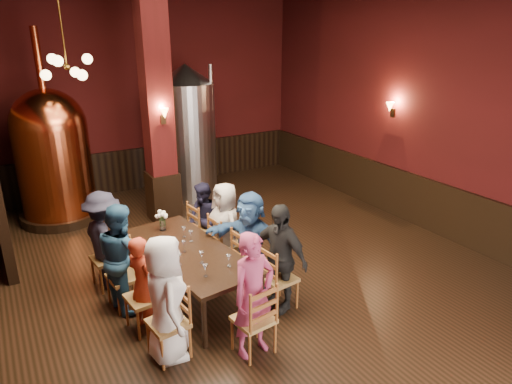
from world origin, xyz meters
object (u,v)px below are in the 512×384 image
dining_table (189,253)px  rose_vase (162,217)px  person_1 (143,284)px  person_2 (122,257)px  person_0 (166,299)px  copper_kettle (53,154)px  steel_vessel (188,132)px

dining_table → rose_vase: size_ratio=7.51×
person_1 → person_2: bearing=-12.1°
person_2 → person_0: bearing=177.0°
copper_kettle → rose_vase: 3.41m
steel_vessel → person_0: bearing=-115.5°
rose_vase → dining_table: bearing=-84.2°
dining_table → steel_vessel: bearing=60.5°
person_0 → rose_vase: 2.03m
steel_vessel → person_2: bearing=-124.4°
dining_table → copper_kettle: bearing=99.5°
person_2 → person_1: bearing=177.0°
copper_kettle → dining_table: bearing=-74.0°
person_1 → copper_kettle: size_ratio=0.35×
person_0 → copper_kettle: copper_kettle is taller
person_2 → copper_kettle: 3.86m
person_2 → copper_kettle: size_ratio=0.41×
dining_table → person_2: (-0.88, 0.23, 0.08)m
person_1 → person_2: person_2 is taller
person_0 → person_2: person_0 is taller
person_0 → steel_vessel: steel_vessel is taller
copper_kettle → person_1: bearing=-85.5°
person_1 → rose_vase: person_1 is taller
dining_table → person_1: 0.91m
dining_table → person_0: person_0 is taller
dining_table → person_1: person_1 is taller
dining_table → person_2: 0.92m
person_1 → steel_vessel: steel_vessel is taller
person_1 → person_2: 0.67m
person_1 → person_2: (-0.07, 0.66, 0.11)m
person_1 → copper_kettle: copper_kettle is taller
person_0 → person_1: 0.68m
person_1 → person_0: bearing=167.9°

